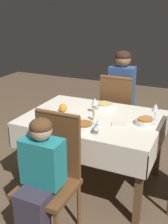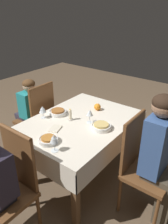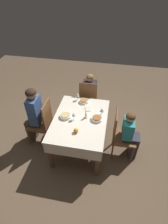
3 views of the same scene
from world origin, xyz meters
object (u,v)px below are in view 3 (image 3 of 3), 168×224
object	(u,v)px
wine_glass_south	(74,115)
orange_fruit	(76,131)
dining_table	(80,123)
bowl_west	(84,101)
chair_south	(43,121)
napkin_red_folded	(88,109)
bowl_north	(97,119)
wine_glass_west	(78,95)
chair_north	(120,133)
candle_centerpiece	(86,116)
chair_west	(89,98)
person_adult_denim	(33,113)
wine_glass_north	(102,110)
person_child_dark	(90,92)
bowl_south	(65,116)
person_child_teal	(130,134)

from	to	relation	value
wine_glass_south	orange_fruit	xyz separation A→B (m)	(0.30, 0.11, -0.07)
dining_table	bowl_west	size ratio (longest dim) A/B	7.17
dining_table	orange_fruit	size ratio (longest dim) A/B	16.05
chair_south	orange_fruit	distance (m)	0.86
napkin_red_folded	bowl_north	bearing A→B (deg)	38.90
wine_glass_west	orange_fruit	bearing A→B (deg)	10.50
chair_north	candle_centerpiece	bearing A→B (deg)	82.66
chair_west	person_adult_denim	bearing A→B (deg)	44.82
chair_north	wine_glass_north	distance (m)	0.54
person_child_dark	bowl_north	world-z (taller)	person_child_dark
bowl_north	wine_glass_north	world-z (taller)	wine_glass_north
bowl_south	wine_glass_south	world-z (taller)	wine_glass_south
chair_south	orange_fruit	world-z (taller)	chair_south
person_adult_denim	napkin_red_folded	world-z (taller)	person_adult_denim
chair_north	person_child_dark	size ratio (longest dim) A/B	0.93
bowl_south	wine_glass_south	bearing A→B (deg)	78.94
chair_west	person_child_teal	world-z (taller)	person_child_teal
person_child_dark	bowl_north	bearing A→B (deg)	105.39
wine_glass_west	bowl_north	xyz separation A→B (m)	(0.52, 0.46, -0.09)
person_child_dark	wine_glass_west	size ratio (longest dim) A/B	6.44
person_adult_denim	person_child_dark	world-z (taller)	person_adult_denim
bowl_north	wine_glass_north	xyz separation A→B (m)	(-0.17, 0.07, 0.07)
bowl_west	napkin_red_folded	xyz separation A→B (m)	(0.21, 0.12, -0.02)
chair_south	bowl_north	xyz separation A→B (m)	(-0.02, 1.05, 0.23)
candle_centerpiece	person_child_teal	bearing A→B (deg)	84.20
chair_north	bowl_north	distance (m)	0.51
wine_glass_north	bowl_south	bearing A→B (deg)	-72.91
bowl_west	candle_centerpiece	size ratio (longest dim) A/B	1.29
bowl_north	candle_centerpiece	size ratio (longest dim) A/B	1.45
wine_glass_north	candle_centerpiece	size ratio (longest dim) A/B	1.01
candle_centerpiece	orange_fruit	size ratio (longest dim) A/B	1.74
bowl_north	person_adult_denim	bearing A→B (deg)	-88.91
dining_table	chair_north	distance (m)	0.76
wine_glass_west	person_child_teal	bearing A→B (deg)	61.43
chair_north	person_child_teal	size ratio (longest dim) A/B	0.98
wine_glass_north	candle_centerpiece	bearing A→B (deg)	-61.41
bowl_west	wine_glass_west	size ratio (longest dim) A/B	1.08
person_child_teal	wine_glass_north	size ratio (longest dim) A/B	7.18
chair_south	candle_centerpiece	world-z (taller)	chair_south
person_adult_denim	candle_centerpiece	distance (m)	1.01
chair_north	person_adult_denim	world-z (taller)	person_adult_denim
wine_glass_north	orange_fruit	distance (m)	0.65
person_adult_denim	bowl_south	xyz separation A→B (m)	(0.01, 0.63, 0.05)
person_child_teal	wine_glass_north	bearing A→B (deg)	67.29
candle_centerpiece	person_child_dark	bearing A→B (deg)	-175.16
bowl_south	wine_glass_west	bearing A→B (deg)	168.61
person_adult_denim	chair_west	bearing A→B (deg)	134.82
person_adult_denim	orange_fruit	xyz separation A→B (m)	(0.35, 0.91, 0.07)
person_child_dark	orange_fruit	world-z (taller)	person_child_dark
person_child_teal	chair_north	bearing A→B (deg)	90.00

